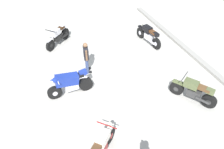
% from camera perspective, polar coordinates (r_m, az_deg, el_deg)
% --- Properties ---
extents(ground_plane, '(40.00, 40.00, 0.00)m').
position_cam_1_polar(ground_plane, '(10.35, 0.77, -1.65)').
color(ground_plane, '#ADAAA3').
extents(curb_edge, '(14.00, 0.30, 0.15)m').
position_cam_1_polar(curb_edge, '(12.40, 21.06, 3.57)').
color(curb_edge, gray).
rests_on(curb_edge, ground).
extents(motorcycle_silver_cruiser, '(1.58, 1.54, 1.09)m').
position_cam_1_polar(motorcycle_silver_cruiser, '(13.09, -13.58, 9.47)').
color(motorcycle_silver_cruiser, black).
rests_on(motorcycle_silver_cruiser, ground).
extents(motorcycle_cream_vintage, '(1.51, 1.47, 1.07)m').
position_cam_1_polar(motorcycle_cream_vintage, '(7.45, -2.98, -18.11)').
color(motorcycle_cream_vintage, black).
rests_on(motorcycle_cream_vintage, ground).
extents(motorcycle_blue_sportbike, '(0.70, 1.96, 1.14)m').
position_cam_1_polar(motorcycle_blue_sportbike, '(9.51, -10.72, -2.11)').
color(motorcycle_blue_sportbike, black).
rests_on(motorcycle_blue_sportbike, ground).
extents(motorcycle_olive_vintage, '(1.69, 1.24, 1.07)m').
position_cam_1_polar(motorcycle_olive_vintage, '(9.70, 19.95, -4.03)').
color(motorcycle_olive_vintage, black).
rests_on(motorcycle_olive_vintage, ground).
extents(motorcycle_black_cruiser, '(2.08, 0.70, 1.09)m').
position_cam_1_polar(motorcycle_black_cruiser, '(13.00, 9.28, 9.86)').
color(motorcycle_black_cruiser, black).
rests_on(motorcycle_black_cruiser, ground).
extents(person_in_black_shirt, '(0.62, 0.36, 1.57)m').
position_cam_1_polar(person_in_black_shirt, '(10.48, -6.55, 4.67)').
color(person_in_black_shirt, '#384772').
rests_on(person_in_black_shirt, ground).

